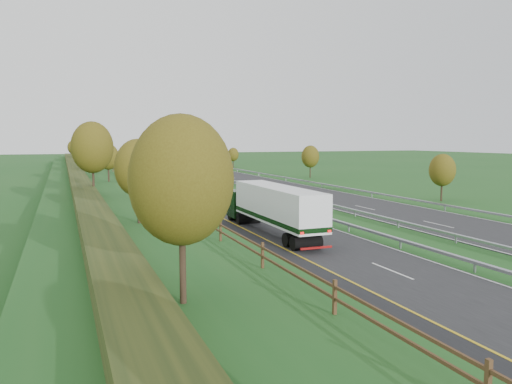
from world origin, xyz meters
TOP-DOWN VIEW (x-y plane):
  - ground at (8.00, 55.00)m, footprint 400.00×400.00m
  - near_carriageway at (0.00, 60.00)m, footprint 10.50×200.00m
  - far_carriageway at (16.50, 60.00)m, footprint 10.50×200.00m
  - hard_shoulder at (-3.75, 60.00)m, footprint 3.00×200.00m
  - lane_markings at (6.40, 59.88)m, footprint 26.75×200.00m
  - embankment_left at (-13.00, 60.00)m, footprint 12.00×200.00m
  - hedge_left at (-15.00, 60.00)m, footprint 2.20×180.00m
  - fence_left at (-8.50, 59.59)m, footprint 0.12×189.06m
  - median_barrier_near at (5.70, 60.00)m, footprint 0.32×200.00m
  - median_barrier_far at (10.80, 60.00)m, footprint 0.32×200.00m
  - outer_barrier_far at (22.30, 60.00)m, footprint 0.32×200.00m
  - trees_left at (-12.64, 56.63)m, footprint 6.64×164.30m
  - trees_far at (29.80, 89.21)m, footprint 8.45×118.60m
  - box_lorry at (-0.92, 12.16)m, footprint 2.58×16.28m
  - road_tanker at (-0.06, 93.08)m, footprint 2.40×11.22m
  - car_dark_near at (1.66, 32.87)m, footprint 1.58×3.88m
  - car_silver_mid at (-1.60, 67.38)m, footprint 2.07×5.03m
  - car_small_far at (-0.23, 126.15)m, footprint 2.42×4.69m
  - car_oncoming at (17.04, 103.49)m, footprint 2.34×4.83m

SIDE VIEW (x-z plane):
  - ground at x=8.00m, z-range 0.00..0.00m
  - near_carriageway at x=0.00m, z-range 0.00..0.04m
  - far_carriageway at x=16.50m, z-range 0.00..0.04m
  - hard_shoulder at x=-3.75m, z-range 0.00..0.04m
  - lane_markings at x=6.40m, z-range 0.04..0.05m
  - median_barrier_near at x=5.70m, z-range 0.26..0.97m
  - median_barrier_far at x=10.80m, z-range 0.26..0.97m
  - outer_barrier_far at x=22.30m, z-range 0.26..0.97m
  - car_small_far at x=-0.23m, z-range 0.04..1.34m
  - car_dark_near at x=1.66m, z-range 0.04..1.36m
  - car_oncoming at x=17.04m, z-range 0.04..1.36m
  - car_silver_mid at x=-1.60m, z-range 0.04..1.66m
  - embankment_left at x=-13.00m, z-range 0.00..2.00m
  - road_tanker at x=-0.06m, z-range 0.13..3.59m
  - box_lorry at x=-0.92m, z-range 0.30..4.36m
  - hedge_left at x=-15.00m, z-range 2.00..3.10m
  - fence_left at x=-8.50m, z-range 2.13..3.33m
  - trees_far at x=29.80m, z-range 0.69..7.81m
  - trees_left at x=-12.64m, z-range 2.53..10.20m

